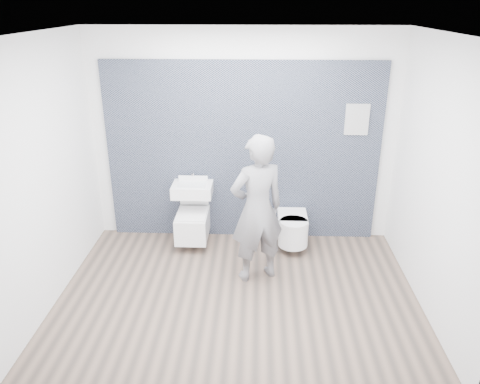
{
  "coord_description": "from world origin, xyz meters",
  "views": [
    {
      "loc": [
        0.2,
        -4.44,
        3.09
      ],
      "look_at": [
        0.0,
        0.6,
        1.0
      ],
      "focal_mm": 35.0,
      "sensor_mm": 36.0,
      "label": 1
    }
  ],
  "objects_px": {
    "washbasin": "(192,189)",
    "toilet_rounded": "(293,229)",
    "visitor": "(257,209)",
    "toilet_square": "(193,223)"
  },
  "relations": [
    {
      "from": "toilet_rounded",
      "to": "visitor",
      "type": "height_order",
      "value": "visitor"
    },
    {
      "from": "toilet_square",
      "to": "toilet_rounded",
      "type": "xyz_separation_m",
      "value": [
        1.33,
        -0.04,
        -0.03
      ]
    },
    {
      "from": "toilet_rounded",
      "to": "visitor",
      "type": "xyz_separation_m",
      "value": [
        -0.47,
        -0.73,
        0.6
      ]
    },
    {
      "from": "washbasin",
      "to": "visitor",
      "type": "bearing_deg",
      "value": -45.25
    },
    {
      "from": "toilet_rounded",
      "to": "visitor",
      "type": "bearing_deg",
      "value": -122.83
    },
    {
      "from": "toilet_rounded",
      "to": "washbasin",
      "type": "bearing_deg",
      "value": 174.27
    },
    {
      "from": "toilet_square",
      "to": "visitor",
      "type": "distance_m",
      "value": 1.29
    },
    {
      "from": "washbasin",
      "to": "visitor",
      "type": "xyz_separation_m",
      "value": [
        0.86,
        -0.87,
        0.12
      ]
    },
    {
      "from": "washbasin",
      "to": "toilet_rounded",
      "type": "bearing_deg",
      "value": -5.73
    },
    {
      "from": "toilet_square",
      "to": "visitor",
      "type": "height_order",
      "value": "visitor"
    }
  ]
}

